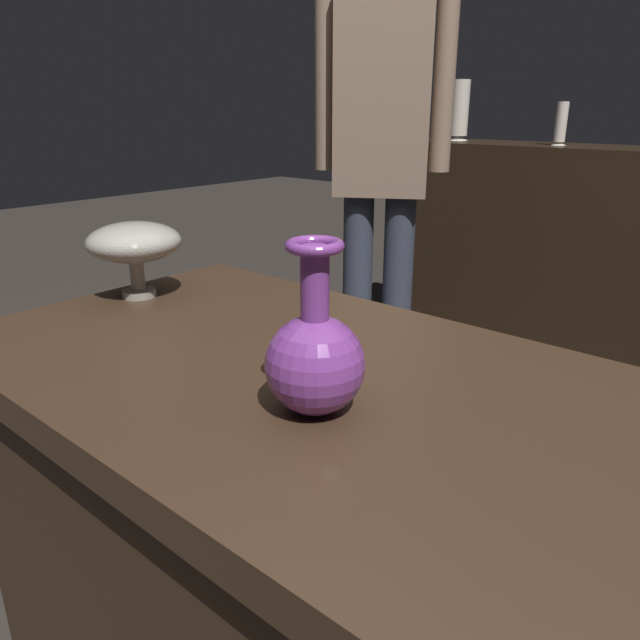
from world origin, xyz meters
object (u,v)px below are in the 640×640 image
vase_centerpiece (315,357)px  visitor_near_left (382,145)px  shelf_vase_left (561,125)px  shelf_vase_far_left (460,111)px  vase_tall_behind (134,244)px

vase_centerpiece → visitor_near_left: 1.55m
vase_centerpiece → visitor_near_left: (-0.83, 1.29, 0.15)m
shelf_vase_left → shelf_vase_far_left: size_ratio=0.64×
shelf_vase_far_left → shelf_vase_left: bearing=-5.6°
vase_centerpiece → shelf_vase_far_left: (-1.10, 2.30, 0.26)m
vase_tall_behind → visitor_near_left: (-0.26, 1.17, 0.12)m
visitor_near_left → vase_tall_behind: bearing=71.7°
visitor_near_left → vase_centerpiece: bearing=92.0°
vase_centerpiece → vase_tall_behind: vase_centerpiece is taller
vase_centerpiece → shelf_vase_left: (-0.58, 2.25, 0.20)m
vase_centerpiece → shelf_vase_left: bearing=104.4°
visitor_near_left → shelf_vase_far_left: bearing=-106.2°
vase_centerpiece → shelf_vase_far_left: shelf_vase_far_left is taller
vase_centerpiece → shelf_vase_left: 2.34m
vase_tall_behind → shelf_vase_left: bearing=90.1°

